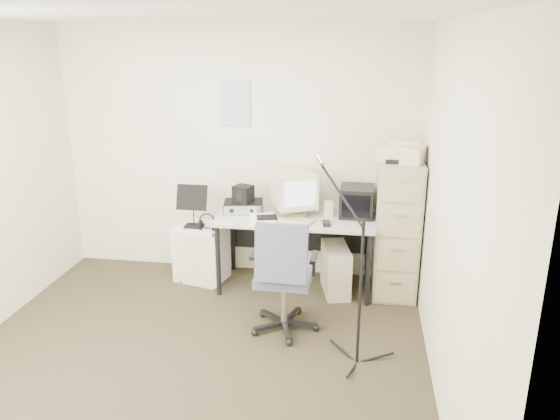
# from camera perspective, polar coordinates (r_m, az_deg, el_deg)

# --- Properties ---
(floor) EXTENTS (3.60, 3.60, 0.01)m
(floor) POSITION_cam_1_polar(r_m,az_deg,el_deg) (4.37, -9.37, -15.57)
(floor) COLOR #2C2518
(floor) RESTS_ON ground
(ceiling) EXTENTS (3.60, 3.60, 0.01)m
(ceiling) POSITION_cam_1_polar(r_m,az_deg,el_deg) (3.65, -11.47, 19.31)
(ceiling) COLOR white
(ceiling) RESTS_ON ground
(wall_back) EXTENTS (3.60, 0.02, 2.50)m
(wall_back) POSITION_cam_1_polar(r_m,az_deg,el_deg) (5.50, -4.37, 5.96)
(wall_back) COLOR silver
(wall_back) RESTS_ON ground
(wall_front) EXTENTS (3.60, 0.02, 2.50)m
(wall_front) POSITION_cam_1_polar(r_m,az_deg,el_deg) (2.34, -24.71, -13.12)
(wall_front) COLOR silver
(wall_front) RESTS_ON ground
(wall_right) EXTENTS (0.02, 3.60, 2.50)m
(wall_right) POSITION_cam_1_polar(r_m,az_deg,el_deg) (3.68, 17.31, -0.99)
(wall_right) COLOR silver
(wall_right) RESTS_ON ground
(wall_calendar) EXTENTS (0.30, 0.02, 0.44)m
(wall_calendar) POSITION_cam_1_polar(r_m,az_deg,el_deg) (5.41, -4.73, 11.12)
(wall_calendar) COLOR white
(wall_calendar) RESTS_ON wall_back
(filing_cabinet) EXTENTS (0.40, 0.60, 1.30)m
(filing_cabinet) POSITION_cam_1_polar(r_m,az_deg,el_deg) (5.24, 12.10, -1.86)
(filing_cabinet) COLOR #B2AB96
(filing_cabinet) RESTS_ON floor
(printer) EXTENTS (0.47, 0.40, 0.15)m
(printer) POSITION_cam_1_polar(r_m,az_deg,el_deg) (5.01, 12.66, 5.84)
(printer) COLOR beige
(printer) RESTS_ON filing_cabinet
(desk) EXTENTS (1.50, 0.70, 0.73)m
(desk) POSITION_cam_1_polar(r_m,az_deg,el_deg) (5.33, 1.66, -4.37)
(desk) COLOR beige
(desk) RESTS_ON floor
(crt_monitor) EXTENTS (0.51, 0.52, 0.42)m
(crt_monitor) POSITION_cam_1_polar(r_m,az_deg,el_deg) (5.21, 1.44, 1.79)
(crt_monitor) COLOR beige
(crt_monitor) RESTS_ON desk
(crt_tv) EXTENTS (0.33, 0.34, 0.29)m
(crt_tv) POSITION_cam_1_polar(r_m,az_deg,el_deg) (5.23, 8.03, 0.92)
(crt_tv) COLOR black
(crt_tv) RESTS_ON desk
(desk_speaker) EXTENTS (0.10, 0.10, 0.15)m
(desk_speaker) POSITION_cam_1_polar(r_m,az_deg,el_deg) (5.20, 5.03, 0.13)
(desk_speaker) COLOR beige
(desk_speaker) RESTS_ON desk
(keyboard) EXTENTS (0.47, 0.28, 0.02)m
(keyboard) POSITION_cam_1_polar(r_m,az_deg,el_deg) (5.07, 1.01, -1.02)
(keyboard) COLOR beige
(keyboard) RESTS_ON desk
(mouse) EXTENTS (0.09, 0.13, 0.04)m
(mouse) POSITION_cam_1_polar(r_m,az_deg,el_deg) (4.97, 4.89, -1.41)
(mouse) COLOR black
(mouse) RESTS_ON desk
(radio_receiver) EXTENTS (0.41, 0.32, 0.11)m
(radio_receiver) POSITION_cam_1_polar(r_m,az_deg,el_deg) (5.33, -3.83, 0.37)
(radio_receiver) COLOR black
(radio_receiver) RESTS_ON desk
(radio_speaker) EXTENTS (0.21, 0.20, 0.17)m
(radio_speaker) POSITION_cam_1_polar(r_m,az_deg,el_deg) (5.26, -3.87, 1.67)
(radio_speaker) COLOR black
(radio_speaker) RESTS_ON radio_receiver
(papers) EXTENTS (0.30, 0.36, 0.02)m
(papers) POSITION_cam_1_polar(r_m,az_deg,el_deg) (5.10, -1.82, -0.92)
(papers) COLOR white
(papers) RESTS_ON desk
(pc_tower) EXTENTS (0.32, 0.53, 0.46)m
(pc_tower) POSITION_cam_1_polar(r_m,az_deg,el_deg) (5.30, 5.84, -6.19)
(pc_tower) COLOR beige
(pc_tower) RESTS_ON floor
(office_chair) EXTENTS (0.60, 0.60, 1.01)m
(office_chair) POSITION_cam_1_polar(r_m,az_deg,el_deg) (4.52, 0.45, -6.70)
(office_chair) COLOR #38414B
(office_chair) RESTS_ON floor
(side_cart) EXTENTS (0.54, 0.47, 0.58)m
(side_cart) POSITION_cam_1_polar(r_m,az_deg,el_deg) (5.57, -8.22, -4.40)
(side_cart) COLOR white
(side_cart) RESTS_ON floor
(music_stand) EXTENTS (0.33, 0.24, 0.44)m
(music_stand) POSITION_cam_1_polar(r_m,az_deg,el_deg) (5.37, -9.06, 0.48)
(music_stand) COLOR black
(music_stand) RESTS_ON side_cart
(headphones) EXTENTS (0.18, 0.18, 0.03)m
(headphones) POSITION_cam_1_polar(r_m,az_deg,el_deg) (5.32, -7.61, -1.49)
(headphones) COLOR black
(headphones) RESTS_ON side_cart
(mic_stand) EXTENTS (0.03, 0.03, 1.51)m
(mic_stand) POSITION_cam_1_polar(r_m,az_deg,el_deg) (4.01, 8.49, -6.34)
(mic_stand) COLOR black
(mic_stand) RESTS_ON floor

